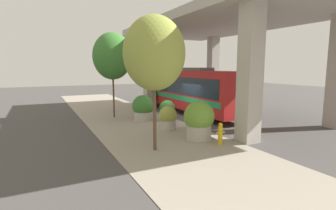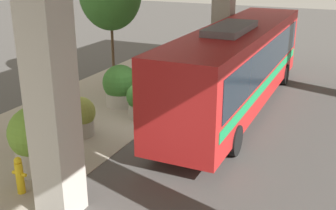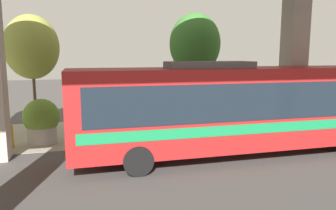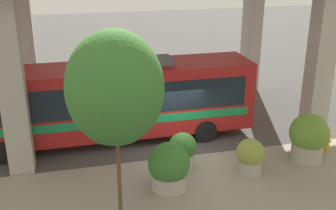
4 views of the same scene
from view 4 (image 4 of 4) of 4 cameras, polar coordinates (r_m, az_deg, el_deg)
The scene contains 9 objects.
ground_plane at distance 17.49m, azimuth 1.80°, elevation -7.05°, with size 80.00×80.00×0.00m, color #474442.
sidewalk_strip at distance 15.02m, azimuth 4.91°, elevation -12.23°, with size 6.00×40.00×0.02m.
bus at distance 18.34m, azimuth -8.22°, elevation 0.87°, with size 2.56×12.70×3.64m.
fire_hydrant at distance 18.85m, azimuth 20.75°, elevation -4.50°, with size 0.44×0.21×1.07m.
planter_front at distance 16.31m, azimuth 11.08°, elevation -6.87°, with size 1.08×1.08×1.41m.
planter_middle at distance 16.48m, azimuth 1.98°, elevation -6.12°, with size 1.08×1.08×1.43m.
planter_back at distance 14.99m, azimuth 0.11°, elevation -8.41°, with size 1.49×1.49×1.76m.
planter_extra at distance 17.71m, azimuth 18.50°, elevation -4.19°, with size 1.56×1.56×1.99m.
street_tree_near at distance 11.83m, azimuth -7.20°, elevation 2.24°, with size 2.79×2.79×6.13m.
Camera 4 is at (-14.85, 4.18, 8.22)m, focal length 45.00 mm.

